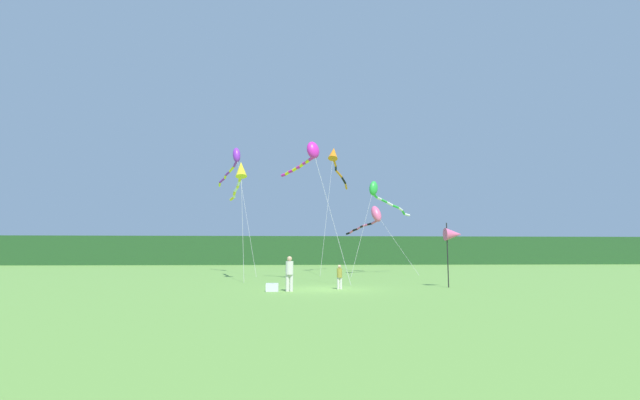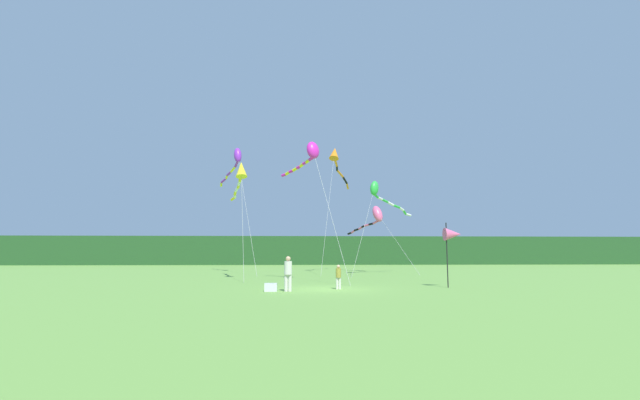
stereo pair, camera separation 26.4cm
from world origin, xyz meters
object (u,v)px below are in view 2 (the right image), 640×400
kite_yellow (240,175)px  kite_purple (235,161)px  person_child (338,276)px  cooler_box (271,287)px  kite_green (380,194)px  kite_magenta (310,154)px  banner_flag_pole (453,235)px  kite_rainbow (375,216)px  person_adult (288,272)px  kite_orange (336,159)px

kite_yellow → kite_purple: 10.00m
person_child → cooler_box: size_ratio=2.05×
kite_purple → kite_green: kite_purple is taller
person_child → kite_magenta: size_ratio=0.13×
banner_flag_pole → kite_magenta: bearing=147.5°
person_child → banner_flag_pole: bearing=6.8°
cooler_box → kite_yellow: kite_yellow is taller
kite_purple → kite_rainbow: size_ratio=1.22×
person_child → kite_rainbow: bearing=74.0°
person_adult → kite_rainbow: (7.77, 19.37, 4.30)m
kite_yellow → kite_green: 12.52m
person_child → kite_yellow: bearing=127.7°
cooler_box → banner_flag_pole: (9.56, 1.80, 2.59)m
person_child → cooler_box: 3.54m
kite_magenta → cooler_box: bearing=-107.4°
cooler_box → kite_purple: size_ratio=0.05×
banner_flag_pole → kite_magenta: (-7.50, 4.78, 5.42)m
person_adult → banner_flag_pole: size_ratio=0.48×
kite_yellow → kite_magenta: bearing=-25.6°
cooler_box → kite_rainbow: bearing=66.0°
person_child → kite_green: 15.95m
kite_yellow → kite_green: (10.92, 6.10, -0.42)m
person_adult → kite_yellow: 11.46m
kite_purple → kite_rainbow: (12.96, 1.03, -4.90)m
kite_yellow → kite_orange: 12.41m
person_adult → kite_rainbow: size_ratio=0.18×
kite_orange → kite_purple: (-9.20, 0.09, -0.29)m
person_adult → kite_green: 17.75m
kite_yellow → kite_purple: bearing=100.1°
kite_magenta → kite_green: bearing=53.7°
person_adult → kite_rainbow: kite_rainbow is taller
person_child → kite_rainbow: kite_rainbow is taller
person_adult → kite_orange: bearing=77.6°
banner_flag_pole → kite_yellow: 14.82m
person_child → kite_green: (4.89, 13.91, 6.09)m
person_adult → kite_purple: (-5.19, 18.34, 9.20)m
person_child → cooler_box: person_child is taller
kite_purple → kite_orange: bearing=-0.5°
person_child → kite_yellow: 11.82m
kite_magenta → kite_purple: 13.48m
kite_yellow → kite_purple: kite_purple is taller
person_child → kite_orange: (1.49, 17.13, 9.73)m
kite_yellow → kite_magenta: 5.38m
kite_rainbow → kite_magenta: bearing=-117.1°
kite_magenta → kite_purple: kite_purple is taller
kite_magenta → kite_green: (6.16, 8.38, -1.44)m
banner_flag_pole → kite_yellow: (-12.26, 7.07, 4.40)m
kite_green → cooler_box: bearing=-118.8°
cooler_box → kite_magenta: (2.07, 6.59, 8.01)m
person_adult → banner_flag_pole: (8.75, 1.86, 1.85)m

